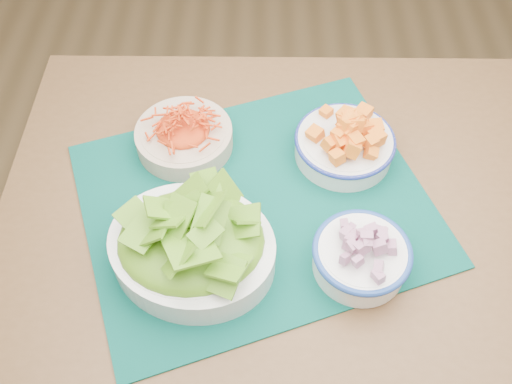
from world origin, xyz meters
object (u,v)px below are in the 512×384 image
carrot_bowl (184,133)px  squash_bowl (345,138)px  table (300,225)px  placemat (256,203)px  onion_bowl (362,254)px  lettuce_bowl (191,242)px

carrot_bowl → squash_bowl: (0.29, -0.02, 0.01)m
squash_bowl → table: bearing=-132.6°
table → carrot_bowl: 0.28m
placemat → table: bearing=0.3°
onion_bowl → carrot_bowl: bearing=139.6°
carrot_bowl → lettuce_bowl: 0.25m
placemat → carrot_bowl: size_ratio=2.96×
carrot_bowl → lettuce_bowl: size_ratio=0.62×
placemat → lettuce_bowl: bearing=-150.5°
table → lettuce_bowl: lettuce_bowl is taller
carrot_bowl → placemat: bearing=-44.3°
table → onion_bowl: size_ratio=5.58×
lettuce_bowl → carrot_bowl: bearing=114.7°
onion_bowl → lettuce_bowl: bearing=178.1°
squash_bowl → onion_bowl: size_ratio=0.95×
table → squash_bowl: squash_bowl is taller
squash_bowl → lettuce_bowl: 0.34m
placemat → lettuce_bowl: lettuce_bowl is taller
carrot_bowl → onion_bowl: size_ratio=1.02×
placemat → carrot_bowl: 0.19m
table → squash_bowl: bearing=47.3°
carrot_bowl → lettuce_bowl: bearing=-81.7°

